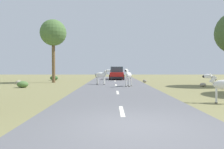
{
  "coord_description": "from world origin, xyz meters",
  "views": [
    {
      "loc": [
        -0.59,
        -6.11,
        1.7
      ],
      "look_at": [
        -0.51,
        12.01,
        1.1
      ],
      "focal_mm": 34.74,
      "sensor_mm": 36.0,
      "label": 1
    }
  ],
  "objects_px": {
    "zebra_0": "(127,76)",
    "zebra_2": "(221,85)",
    "car_0": "(116,73)",
    "bush_0": "(22,84)",
    "bush_1": "(53,78)",
    "rock_3": "(18,82)",
    "rock_1": "(144,81)",
    "tree_0": "(52,33)",
    "rock_0": "(202,85)",
    "zebra_1": "(101,75)"
  },
  "relations": [
    {
      "from": "tree_0",
      "to": "rock_1",
      "type": "height_order",
      "value": "tree_0"
    },
    {
      "from": "car_0",
      "to": "bush_0",
      "type": "xyz_separation_m",
      "value": [
        -8.16,
        -11.77,
        -0.57
      ]
    },
    {
      "from": "car_0",
      "to": "tree_0",
      "type": "xyz_separation_m",
      "value": [
        -7.18,
        -5.8,
        4.61
      ]
    },
    {
      "from": "zebra_2",
      "to": "zebra_0",
      "type": "bearing_deg",
      "value": 49.78
    },
    {
      "from": "rock_0",
      "to": "bush_0",
      "type": "bearing_deg",
      "value": -176.55
    },
    {
      "from": "car_0",
      "to": "rock_1",
      "type": "xyz_separation_m",
      "value": [
        2.99,
        -5.61,
        -0.68
      ]
    },
    {
      "from": "zebra_2",
      "to": "rock_1",
      "type": "height_order",
      "value": "zebra_2"
    },
    {
      "from": "rock_1",
      "to": "car_0",
      "type": "bearing_deg",
      "value": 118.03
    },
    {
      "from": "zebra_1",
      "to": "tree_0",
      "type": "distance_m",
      "value": 7.81
    },
    {
      "from": "zebra_2",
      "to": "rock_0",
      "type": "relative_size",
      "value": 2.67
    },
    {
      "from": "zebra_1",
      "to": "car_0",
      "type": "distance_m",
      "value": 9.19
    },
    {
      "from": "bush_1",
      "to": "rock_0",
      "type": "distance_m",
      "value": 18.04
    },
    {
      "from": "rock_3",
      "to": "rock_0",
      "type": "bearing_deg",
      "value": -8.75
    },
    {
      "from": "car_0",
      "to": "rock_1",
      "type": "distance_m",
      "value": 6.4
    },
    {
      "from": "rock_0",
      "to": "rock_3",
      "type": "bearing_deg",
      "value": 171.25
    },
    {
      "from": "zebra_0",
      "to": "zebra_1",
      "type": "xyz_separation_m",
      "value": [
        -2.41,
        2.14,
        -0.04
      ]
    },
    {
      "from": "zebra_2",
      "to": "rock_0",
      "type": "xyz_separation_m",
      "value": [
        2.83,
        8.84,
        -0.69
      ]
    },
    {
      "from": "zebra_2",
      "to": "tree_0",
      "type": "xyz_separation_m",
      "value": [
        -11.69,
        13.87,
        4.6
      ]
    },
    {
      "from": "zebra_2",
      "to": "zebra_1",
      "type": "bearing_deg",
      "value": 56.0
    },
    {
      "from": "zebra_2",
      "to": "rock_3",
      "type": "height_order",
      "value": "zebra_2"
    },
    {
      "from": "bush_0",
      "to": "tree_0",
      "type": "bearing_deg",
      "value": 80.61
    },
    {
      "from": "tree_0",
      "to": "bush_0",
      "type": "xyz_separation_m",
      "value": [
        -0.99,
        -5.97,
        -5.18
      ]
    },
    {
      "from": "zebra_0",
      "to": "zebra_2",
      "type": "distance_m",
      "value": 9.3
    },
    {
      "from": "car_0",
      "to": "zebra_0",
      "type": "bearing_deg",
      "value": 95.99
    },
    {
      "from": "zebra_0",
      "to": "bush_1",
      "type": "distance_m",
      "value": 13.05
    },
    {
      "from": "rock_0",
      "to": "zebra_1",
      "type": "bearing_deg",
      "value": 168.74
    },
    {
      "from": "car_0",
      "to": "zebra_2",
      "type": "bearing_deg",
      "value": 105.13
    },
    {
      "from": "car_0",
      "to": "rock_3",
      "type": "height_order",
      "value": "car_0"
    },
    {
      "from": "bush_0",
      "to": "rock_3",
      "type": "relative_size",
      "value": 1.57
    },
    {
      "from": "zebra_2",
      "to": "car_0",
      "type": "distance_m",
      "value": 20.18
    },
    {
      "from": "zebra_1",
      "to": "car_0",
      "type": "bearing_deg",
      "value": -177.03
    },
    {
      "from": "bush_1",
      "to": "rock_3",
      "type": "bearing_deg",
      "value": -105.88
    },
    {
      "from": "zebra_0",
      "to": "bush_0",
      "type": "distance_m",
      "value": 8.95
    },
    {
      "from": "zebra_1",
      "to": "zebra_2",
      "type": "distance_m",
      "value": 12.3
    },
    {
      "from": "zebra_2",
      "to": "car_0",
      "type": "relative_size",
      "value": 0.33
    },
    {
      "from": "car_0",
      "to": "rock_3",
      "type": "relative_size",
      "value": 7.49
    },
    {
      "from": "zebra_0",
      "to": "zebra_2",
      "type": "relative_size",
      "value": 1.11
    },
    {
      "from": "rock_1",
      "to": "zebra_1",
      "type": "bearing_deg",
      "value": -143.69
    },
    {
      "from": "rock_1",
      "to": "rock_0",
      "type": "bearing_deg",
      "value": -50.16
    },
    {
      "from": "bush_0",
      "to": "rock_3",
      "type": "distance_m",
      "value": 4.08
    },
    {
      "from": "rock_1",
      "to": "bush_1",
      "type": "bearing_deg",
      "value": 160.86
    },
    {
      "from": "zebra_0",
      "to": "rock_0",
      "type": "distance_m",
      "value": 6.66
    },
    {
      "from": "bush_1",
      "to": "zebra_0",
      "type": "bearing_deg",
      "value": -46.51
    },
    {
      "from": "zebra_0",
      "to": "zebra_2",
      "type": "bearing_deg",
      "value": 134.32
    },
    {
      "from": "tree_0",
      "to": "car_0",
      "type": "bearing_deg",
      "value": 38.93
    },
    {
      "from": "zebra_0",
      "to": "bush_0",
      "type": "height_order",
      "value": "zebra_0"
    },
    {
      "from": "car_0",
      "to": "tree_0",
      "type": "bearing_deg",
      "value": 41.14
    },
    {
      "from": "bush_0",
      "to": "zebra_2",
      "type": "bearing_deg",
      "value": -31.94
    },
    {
      "from": "car_0",
      "to": "bush_1",
      "type": "bearing_deg",
      "value": 14.01
    },
    {
      "from": "zebra_2",
      "to": "rock_1",
      "type": "relative_size",
      "value": 3.3
    }
  ]
}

